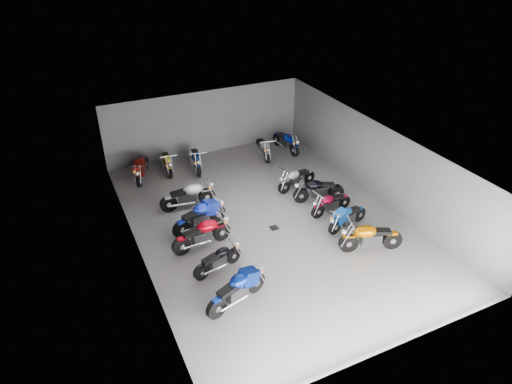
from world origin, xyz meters
The scene contains 21 objects.
ground centered at (0.00, 0.00, 0.00)m, with size 14.00×14.00×0.00m, color gray.
wall_back centered at (0.00, 7.00, 1.60)m, with size 10.00×0.10×3.20m, color slate.
wall_left centered at (-5.00, 0.00, 1.60)m, with size 0.10×14.00×3.20m, color slate.
wall_right centered at (5.00, 0.00, 1.60)m, with size 0.10×14.00×3.20m, color slate.
ceiling centered at (0.00, 0.00, 3.22)m, with size 10.00×14.00×0.04m, color black.
drain_grate centered at (0.00, -0.50, 0.01)m, with size 0.32×0.32×0.01m, color black.
motorcycle_left_b centered at (-2.85, -3.59, 0.55)m, with size 2.21×0.87×1.01m.
motorcycle_left_c centered at (-2.83, -1.89, 0.46)m, with size 1.87×0.63×0.84m.
motorcycle_left_d centered at (-2.86, -0.43, 0.55)m, with size 2.29×0.53×1.01m.
motorcycle_left_e centered at (-2.56, 0.65, 0.56)m, with size 2.30×0.75×1.03m.
motorcycle_left_f centered at (-2.49, 2.32, 0.55)m, with size 2.31×0.47×1.01m.
motorcycle_right_b centered at (2.44, -3.14, 0.55)m, with size 2.24×0.89×1.02m.
motorcycle_right_c centered at (2.53, -1.63, 0.48)m, with size 1.96×0.61×0.87m.
motorcycle_right_d centered at (2.52, -0.52, 0.47)m, with size 1.94×0.45×0.85m.
motorcycle_right_e centered at (2.57, 0.52, 0.53)m, with size 2.16×0.72×0.97m.
motorcycle_right_f centered at (2.26, 1.81, 0.50)m, with size 2.04×0.62×0.91m.
motorcycle_back_a centered at (-3.64, 5.60, 0.54)m, with size 1.02×2.12×0.99m.
motorcycle_back_b centered at (-2.41, 5.77, 0.49)m, with size 0.46×2.05×0.90m.
motorcycle_back_c centered at (-1.12, 5.39, 0.52)m, with size 0.59×2.15×0.95m.
motorcycle_back_e centered at (2.33, 5.27, 0.49)m, with size 0.54×2.04×0.90m.
motorcycle_back_f centered at (3.70, 5.39, 0.53)m, with size 0.49×2.20×0.97m.
Camera 1 is at (-6.75, -13.22, 10.09)m, focal length 32.00 mm.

